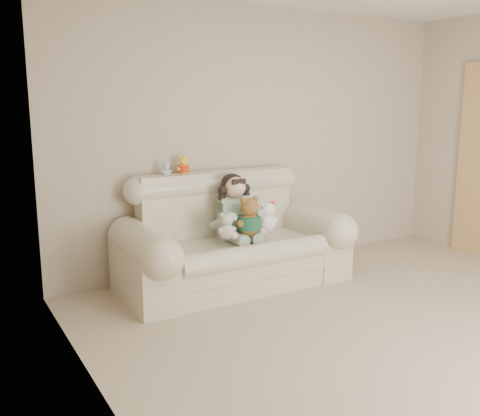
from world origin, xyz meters
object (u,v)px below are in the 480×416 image
seated_child (235,206)px  cream_teddy (226,223)px  brown_teddy (249,213)px  sofa (235,231)px  white_cat (267,214)px

seated_child → cream_teddy: 0.33m
brown_teddy → cream_teddy: brown_teddy is taller
sofa → brown_teddy: (0.07, -0.15, 0.19)m
brown_teddy → cream_teddy: (-0.23, -0.00, -0.07)m
brown_teddy → seated_child: bearing=90.8°
sofa → white_cat: 0.34m
sofa → brown_teddy: 0.25m
sofa → cream_teddy: size_ratio=7.49×
sofa → cream_teddy: sofa is taller
sofa → cream_teddy: bearing=-138.3°
seated_child → sofa: bearing=-113.7°
sofa → seated_child: size_ratio=3.36×
white_cat → cream_teddy: bearing=-149.1°
sofa → white_cat: (0.29, -0.10, 0.15)m
seated_child → white_cat: bearing=-30.0°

